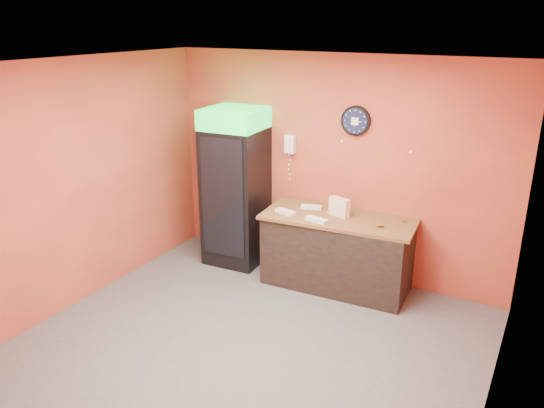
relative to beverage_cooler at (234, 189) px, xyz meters
The scene contains 15 objects.
floor 2.27m from the beverage_cooler, 52.27° to the right, with size 4.50×4.50×0.00m, color #47474C.
back_wall 1.35m from the beverage_cooler, 17.75° to the left, with size 4.50×0.02×2.80m, color #C05636.
left_wall 1.93m from the beverage_cooler, 122.21° to the right, with size 0.02×4.00×2.80m, color #C05636.
right_wall 3.86m from the beverage_cooler, 24.67° to the right, with size 0.02×4.00×2.80m, color #C05636.
ceiling 2.69m from the beverage_cooler, 52.27° to the right, with size 4.50×4.00×0.02m, color white.
beverage_cooler is the anchor object (origin of this frame).
prep_counter 1.61m from the beverage_cooler, ahead, with size 1.75×0.78×0.88m, color black.
wall_clock 1.85m from the beverage_cooler, 13.68° to the left, with size 0.36×0.06×0.36m.
wall_phone 0.95m from the beverage_cooler, 28.15° to the left, with size 0.13×0.11×0.24m.
butcher_paper 1.50m from the beverage_cooler, ahead, with size 1.84×0.81×0.04m, color brown.
sub_roll_stack 1.48m from the beverage_cooler, ahead, with size 0.28×0.17×0.22m.
wrapped_sandwich_left 0.91m from the beverage_cooler, 13.38° to the right, with size 0.26×0.10×0.04m, color silver.
wrapped_sandwich_mid 1.36m from the beverage_cooler, 11.62° to the right, with size 0.27×0.11×0.04m, color silver.
wrapped_sandwich_right 1.09m from the beverage_cooler, ahead, with size 0.26×0.10×0.04m, color silver.
kitchen_tool 1.49m from the beverage_cooler, ahead, with size 0.06×0.06×0.06m, color silver.
Camera 1 is at (2.47, -3.99, 3.19)m, focal length 35.00 mm.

